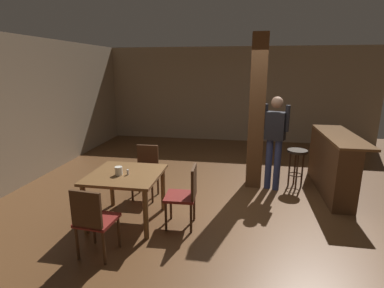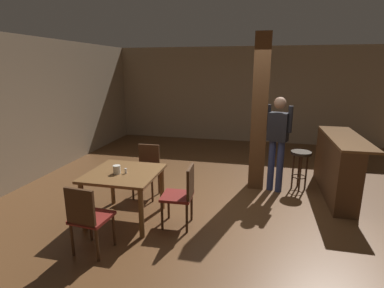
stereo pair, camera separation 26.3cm
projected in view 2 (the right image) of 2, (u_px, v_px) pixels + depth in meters
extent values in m
plane|color=brown|center=(230.00, 202.00, 5.05)|extent=(10.80, 10.80, 0.00)
cube|color=gray|center=(247.00, 95.00, 8.95)|extent=(8.00, 0.10, 2.80)
cube|color=gray|center=(17.00, 112.00, 5.57)|extent=(0.10, 9.00, 2.80)
cube|color=brown|center=(259.00, 114.00, 5.39)|extent=(0.28, 0.28, 2.80)
cube|color=brown|center=(124.00, 173.00, 4.34)|extent=(1.00, 1.00, 0.04)
cylinder|color=brown|center=(162.00, 188.00, 4.75)|extent=(0.07, 0.07, 0.70)
cylinder|color=brown|center=(112.00, 184.00, 4.94)|extent=(0.07, 0.07, 0.70)
cylinder|color=brown|center=(141.00, 213.00, 3.94)|extent=(0.07, 0.07, 0.70)
cylinder|color=brown|center=(83.00, 207.00, 4.12)|extent=(0.07, 0.07, 0.70)
cube|color=maroon|center=(92.00, 218.00, 3.62)|extent=(0.45, 0.45, 0.04)
cube|color=#422816|center=(80.00, 207.00, 3.39)|extent=(0.38, 0.07, 0.45)
cylinder|color=#422816|center=(90.00, 225.00, 3.89)|extent=(0.04, 0.04, 0.43)
cylinder|color=#422816|center=(114.00, 229.00, 3.79)|extent=(0.04, 0.04, 0.43)
cylinder|color=#422816|center=(72.00, 239.00, 3.57)|extent=(0.04, 0.04, 0.43)
cylinder|color=#422816|center=(97.00, 244.00, 3.47)|extent=(0.04, 0.04, 0.43)
cube|color=maroon|center=(177.00, 196.00, 4.22)|extent=(0.44, 0.44, 0.04)
cube|color=#422816|center=(190.00, 182.00, 4.13)|extent=(0.05, 0.38, 0.45)
cylinder|color=#422816|center=(162.00, 215.00, 4.14)|extent=(0.04, 0.04, 0.43)
cylinder|color=#422816|center=(169.00, 204.00, 4.47)|extent=(0.04, 0.04, 0.43)
cylinder|color=#422816|center=(187.00, 218.00, 4.08)|extent=(0.04, 0.04, 0.43)
cylinder|color=#422816|center=(192.00, 206.00, 4.41)|extent=(0.04, 0.04, 0.43)
cube|color=maroon|center=(146.00, 172.00, 5.17)|extent=(0.42, 0.42, 0.04)
cube|color=#422816|center=(149.00, 157.00, 5.30)|extent=(0.38, 0.04, 0.45)
cylinder|color=#422816|center=(152.00, 189.00, 5.03)|extent=(0.04, 0.04, 0.43)
cylinder|color=#422816|center=(133.00, 187.00, 5.10)|extent=(0.04, 0.04, 0.43)
cylinder|color=#422816|center=(159.00, 182.00, 5.36)|extent=(0.04, 0.04, 0.43)
cylinder|color=#422816|center=(141.00, 180.00, 5.43)|extent=(0.04, 0.04, 0.43)
cylinder|color=silver|center=(117.00, 169.00, 4.26)|extent=(0.11, 0.11, 0.12)
cylinder|color=silver|center=(126.00, 171.00, 4.27)|extent=(0.03, 0.03, 0.07)
cube|color=black|center=(278.00, 127.00, 5.25)|extent=(0.39, 0.31, 0.50)
sphere|color=#997056|center=(280.00, 103.00, 5.15)|extent=(0.27, 0.27, 0.21)
cylinder|color=navy|center=(280.00, 167.00, 5.39)|extent=(0.15, 0.15, 0.95)
cylinder|color=navy|center=(271.00, 165.00, 5.47)|extent=(0.15, 0.15, 0.95)
cylinder|color=black|center=(290.00, 119.00, 5.11)|extent=(0.10, 0.10, 0.46)
cylinder|color=black|center=(268.00, 117.00, 5.32)|extent=(0.10, 0.10, 0.46)
cube|color=brown|center=(346.00, 138.00, 5.11)|extent=(0.56, 1.89, 0.04)
cube|color=#4C301C|center=(336.00, 167.00, 5.26)|extent=(0.36, 1.89, 1.02)
cylinder|color=#2D2319|center=(301.00, 153.00, 5.44)|extent=(0.36, 0.36, 0.05)
torus|color=#422816|center=(299.00, 177.00, 5.55)|extent=(0.26, 0.26, 0.02)
cylinder|color=#422816|center=(299.00, 170.00, 5.64)|extent=(0.03, 0.03, 0.68)
cylinder|color=#422816|center=(300.00, 174.00, 5.42)|extent=(0.03, 0.03, 0.68)
cylinder|color=#422816|center=(306.00, 172.00, 5.50)|extent=(0.03, 0.03, 0.68)
cylinder|color=#422816|center=(293.00, 171.00, 5.55)|extent=(0.03, 0.03, 0.68)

